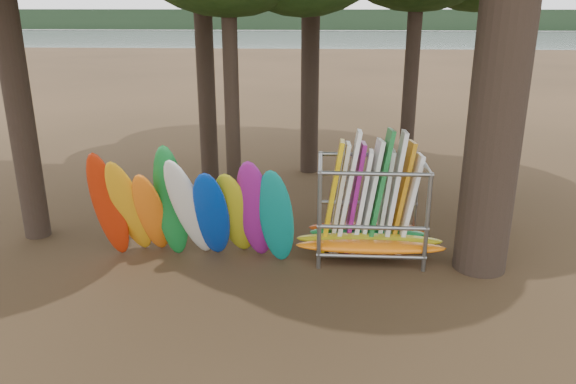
{
  "coord_description": "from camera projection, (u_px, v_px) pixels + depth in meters",
  "views": [
    {
      "loc": [
        0.82,
        -10.1,
        5.33
      ],
      "look_at": [
        0.11,
        1.5,
        1.4
      ],
      "focal_mm": 35.0,
      "sensor_mm": 36.0,
      "label": 1
    }
  ],
  "objects": [
    {
      "name": "ground",
      "position": [
        278.0,
        281.0,
        11.31
      ],
      "size": [
        120.0,
        120.0,
        0.0
      ],
      "primitive_type": "plane",
      "color": "#47331E",
      "rests_on": "ground"
    },
    {
      "name": "lake",
      "position": [
        316.0,
        49.0,
        68.04
      ],
      "size": [
        160.0,
        160.0,
        0.0
      ],
      "primitive_type": "plane",
      "color": "gray",
      "rests_on": "ground"
    },
    {
      "name": "far_shore",
      "position": [
        320.0,
        20.0,
        114.67
      ],
      "size": [
        160.0,
        4.0,
        4.0
      ],
      "primitive_type": "cube",
      "color": "black",
      "rests_on": "ground"
    },
    {
      "name": "kayak_row",
      "position": [
        195.0,
        211.0,
        11.64
      ],
      "size": [
        4.37,
        2.2,
        2.84
      ],
      "color": "#B72509",
      "rests_on": "ground"
    },
    {
      "name": "storage_rack",
      "position": [
        370.0,
        212.0,
        12.22
      ],
      "size": [
        3.19,
        1.56,
        2.84
      ],
      "color": "gray",
      "rests_on": "ground"
    }
  ]
}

